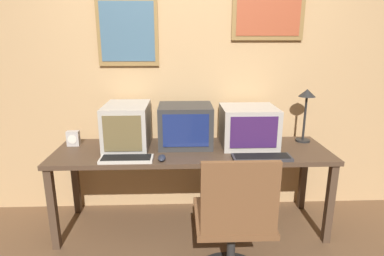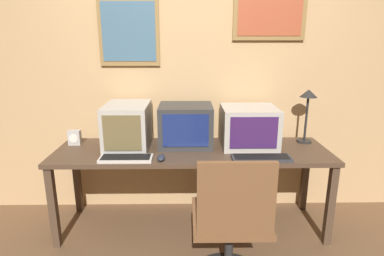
# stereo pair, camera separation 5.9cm
# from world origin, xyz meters

# --- Properties ---
(wall_back) EXTENTS (8.00, 0.08, 2.60)m
(wall_back) POSITION_xyz_m (0.00, 1.29, 1.31)
(wall_back) COLOR tan
(wall_back) RESTS_ON ground_plane
(desk) EXTENTS (2.24, 0.65, 0.71)m
(desk) POSITION_xyz_m (0.00, 0.89, 0.64)
(desk) COLOR #4C3828
(desk) RESTS_ON ground_plane
(monitor_left) EXTENTS (0.35, 0.49, 0.37)m
(monitor_left) POSITION_xyz_m (-0.53, 0.96, 0.89)
(monitor_left) COLOR #B7B2A8
(monitor_left) RESTS_ON desk
(monitor_center) EXTENTS (0.44, 0.38, 0.35)m
(monitor_center) POSITION_xyz_m (-0.05, 1.00, 0.88)
(monitor_center) COLOR #333333
(monitor_center) RESTS_ON desk
(monitor_right) EXTENTS (0.45, 0.42, 0.33)m
(monitor_right) POSITION_xyz_m (0.48, 0.98, 0.87)
(monitor_right) COLOR #B7B2A8
(monitor_right) RESTS_ON desk
(keyboard_main) EXTENTS (0.40, 0.16, 0.03)m
(keyboard_main) POSITION_xyz_m (-0.50, 0.66, 0.72)
(keyboard_main) COLOR beige
(keyboard_main) RESTS_ON desk
(keyboard_side) EXTENTS (0.45, 0.15, 0.03)m
(keyboard_side) POSITION_xyz_m (0.52, 0.65, 0.72)
(keyboard_side) COLOR #333338
(keyboard_side) RESTS_ON desk
(mouse_near_keyboard) EXTENTS (0.06, 0.12, 0.04)m
(mouse_near_keyboard) POSITION_xyz_m (-0.24, 0.65, 0.72)
(mouse_near_keyboard) COLOR #282D3D
(mouse_near_keyboard) RESTS_ON desk
(desk_clock) EXTENTS (0.10, 0.06, 0.13)m
(desk_clock) POSITION_xyz_m (-1.00, 1.03, 0.77)
(desk_clock) COLOR #B7B2AD
(desk_clock) RESTS_ON desk
(desk_lamp) EXTENTS (0.14, 0.14, 0.47)m
(desk_lamp) POSITION_xyz_m (0.99, 1.07, 1.06)
(desk_lamp) COLOR black
(desk_lamp) RESTS_ON desk
(office_chair) EXTENTS (0.50, 0.50, 0.94)m
(office_chair) POSITION_xyz_m (0.23, 0.16, 0.41)
(office_chair) COLOR black
(office_chair) RESTS_ON ground_plane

